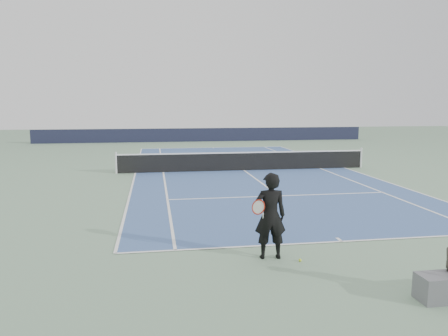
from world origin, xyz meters
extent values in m
plane|color=gray|center=(0.00, 0.00, 0.00)|extent=(80.00, 80.00, 0.00)
cube|color=#3C598E|center=(0.00, 0.00, 0.01)|extent=(10.97, 23.77, 0.01)
cylinder|color=silver|center=(-6.40, 0.00, 0.54)|extent=(0.10, 0.10, 1.07)
cylinder|color=silver|center=(6.40, 0.00, 0.54)|extent=(0.10, 0.10, 1.07)
cube|color=black|center=(0.00, 0.00, 0.46)|extent=(12.80, 0.03, 0.90)
cube|color=white|center=(0.00, 0.00, 0.93)|extent=(12.80, 0.04, 0.06)
cube|color=black|center=(0.00, 17.88, 0.60)|extent=(30.00, 0.25, 1.20)
imported|color=black|center=(-2.07, -12.69, 0.96)|extent=(0.76, 0.57, 1.92)
torus|color=#A61E0D|center=(-2.35, -12.74, 1.18)|extent=(0.34, 0.18, 0.36)
cylinder|color=white|center=(-2.35, -12.74, 1.18)|extent=(0.29, 0.14, 0.32)
cylinder|color=white|center=(-2.23, -12.71, 0.92)|extent=(0.08, 0.13, 0.27)
sphere|color=#C1D72C|center=(-1.47, -13.02, 0.03)|extent=(0.07, 0.07, 0.07)
camera|label=1|loc=(-4.55, -21.72, 3.39)|focal=35.00mm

